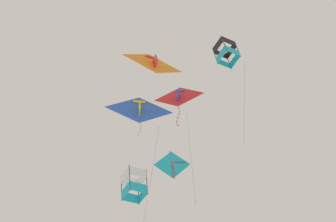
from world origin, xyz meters
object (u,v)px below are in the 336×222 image
kite_delta_mid_left (153,63)px  kite_delta_near_right (179,97)px  kite_box_near_left (134,185)px  kite_diamond_highest (172,165)px  kite_delta_upper_right (139,109)px  kite_box_far_centre (226,53)px

kite_delta_mid_left → kite_delta_near_right: kite_delta_near_right is taller
kite_box_near_left → kite_diamond_highest: 4.88m
kite_delta_mid_left → kite_delta_upper_right: size_ratio=0.44×
kite_box_near_left → kite_delta_near_right: bearing=140.1°
kite_diamond_highest → kite_delta_upper_right: (-0.68, -2.33, 3.41)m
kite_box_near_left → kite_diamond_highest: bearing=93.8°
kite_diamond_highest → kite_delta_near_right: size_ratio=0.24×
kite_box_near_left → kite_box_far_centre: bearing=114.5°
kite_delta_mid_left → kite_delta_upper_right: 3.33m
kite_box_far_centre → kite_delta_near_right: 5.43m
kite_diamond_highest → kite_delta_upper_right: size_ratio=0.34×
kite_box_near_left → kite_delta_near_right: (2.71, 1.84, 7.23)m
kite_delta_upper_right → kite_diamond_highest: bearing=-159.8°
kite_box_near_left → kite_delta_mid_left: 8.72m
kite_delta_near_right → kite_delta_upper_right: 6.95m
kite_delta_near_right → kite_delta_upper_right: bearing=74.3°
kite_box_near_left → kite_delta_upper_right: bearing=66.4°
kite_delta_upper_right → kite_delta_mid_left: bearing=120.7°
kite_delta_upper_right → kite_box_near_left: bearing=-93.1°
kite_diamond_highest → kite_box_far_centre: bearing=151.6°
kite_box_near_left → kite_delta_upper_right: 5.97m
kite_box_far_centre → kite_delta_upper_right: (-3.99, -4.55, -5.23)m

